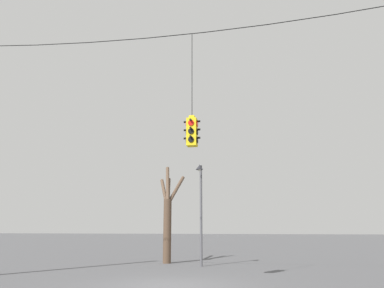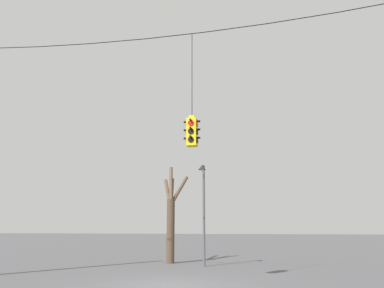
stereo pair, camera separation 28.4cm
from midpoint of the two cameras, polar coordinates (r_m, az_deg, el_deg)
ground_plane at (r=12.48m, az=-4.24°, el=-20.82°), size 200.00×200.00×0.00m
span_wire at (r=14.51m, az=-3.29°, el=16.62°), size 15.91×0.03×0.39m
traffic_light_over_intersection at (r=12.93m, az=-0.63°, el=1.99°), size 0.58×0.58×4.23m
street_lamp at (r=18.38m, az=0.86°, el=-8.30°), size 0.37×0.64×4.82m
bare_tree at (r=20.39m, az=-4.08°, el=-10.69°), size 1.46×2.37×5.21m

